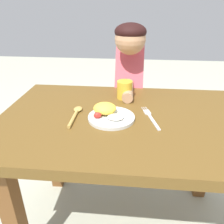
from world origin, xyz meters
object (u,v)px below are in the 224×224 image
(drinking_cup, at_px, (125,90))
(person, at_px, (129,96))
(plate, at_px, (109,114))
(fork, at_px, (150,117))
(spoon, at_px, (76,114))

(drinking_cup, xyz_separation_m, person, (0.02, 0.25, -0.14))
(plate, distance_m, fork, 0.19)
(fork, bearing_deg, drinking_cup, 15.30)
(drinking_cup, height_order, person, person)
(drinking_cup, bearing_deg, fork, -59.74)
(plate, relative_size, fork, 0.95)
(fork, height_order, person, person)
(plate, relative_size, person, 0.19)
(spoon, relative_size, drinking_cup, 2.12)
(fork, height_order, drinking_cup, drinking_cup)
(spoon, bearing_deg, drinking_cup, -43.55)
(spoon, height_order, drinking_cup, drinking_cup)
(fork, bearing_deg, plate, 81.46)
(drinking_cup, distance_m, person, 0.29)
(fork, relative_size, spoon, 1.10)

